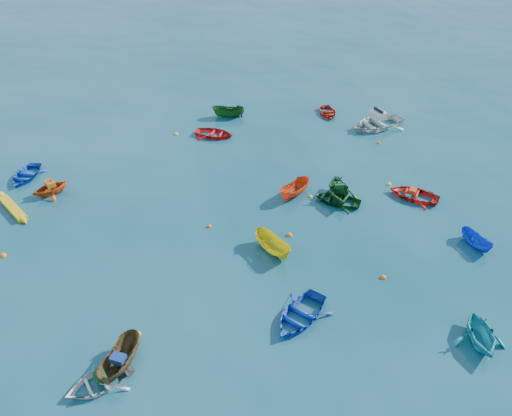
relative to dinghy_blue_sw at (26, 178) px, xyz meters
The scene contains 33 objects.
ground 16.96m from the dinghy_blue_sw, ahead, with size 160.00×160.00×0.00m, color #0A3E4C.
dinghy_blue_sw is the anchor object (origin of this frame).
dinghy_white_near 20.15m from the dinghy_blue_sw, 30.71° to the right, with size 2.18×3.05×0.63m, color silver.
sampan_brown_mid 19.74m from the dinghy_blue_sw, 27.27° to the right, with size 1.16×3.08×1.19m, color brown.
dinghy_blue_se 23.60m from the dinghy_blue_sw, ahead, with size 2.61×3.65×0.76m, color #0E3AB7.
dinghy_orange_w 3.40m from the dinghy_blue_sw, ahead, with size 2.20×2.55×1.34m, color #C54A12.
sampan_yellow_mid 19.88m from the dinghy_blue_sw, ahead, with size 1.15×3.05×1.18m, color gold.
dinghy_green_e 22.83m from the dinghy_blue_sw, 21.83° to the left, with size 2.26×3.17×0.66m, color #124E15.
dinghy_cyan_se 31.80m from the dinghy_blue_sw, ahead, with size 2.55×2.95×1.55m, color teal.
dinghy_red_nw 15.02m from the dinghy_blue_sw, 55.80° to the left, with size 2.35×3.29×0.68m, color red.
sampan_orange_n 19.87m from the dinghy_blue_sw, 23.03° to the left, with size 1.11×2.94×1.14m, color #D74114.
dinghy_green_n 22.89m from the dinghy_blue_sw, 23.01° to the left, with size 2.90×3.37×1.77m, color #125021.
dinghy_red_ne 28.11m from the dinghy_blue_sw, 24.61° to the left, with size 2.46×3.43×0.71m, color red.
sampan_blue_far 31.43m from the dinghy_blue_sw, 15.46° to the left, with size 0.89×2.36×0.91m, color #0F36BF.
dinghy_red_far 25.95m from the dinghy_blue_sw, 54.47° to the left, with size 2.05×2.87×0.59m, color #B7200F.
sampan_green_far 17.81m from the dinghy_blue_sw, 65.11° to the left, with size 1.10×2.91×1.12m, color #114913.
kayak_yellow 4.14m from the dinghy_blue_sw, 50.86° to the right, with size 0.62×4.13×0.42m, color gold, non-canonical shape.
motorboat_white 28.77m from the dinghy_blue_sw, 46.54° to the left, with size 3.47×4.85×1.61m, color silver.
tarp_green_a 20.15m from the dinghy_blue_sw, 30.43° to the right, with size 0.65×0.49×0.32m, color #12481D.
tarp_blue_a 19.85m from the dinghy_blue_sw, 27.60° to the right, with size 0.66×0.50×0.32m, color navy.
tarp_orange_a 3.52m from the dinghy_blue_sw, ahead, with size 0.74×0.56×0.36m, color #BC5F13.
tarp_green_b 22.90m from the dinghy_blue_sw, 23.26° to the left, with size 0.64×0.49×0.31m, color #134D21.
tarp_orange_b 28.02m from the dinghy_blue_sw, 24.69° to the left, with size 0.62×0.47×0.30m, color #C53B14.
buoy_or_a 8.93m from the dinghy_blue_sw, 47.96° to the right, with size 0.39×0.39×0.39m, color orange.
buoy_ye_a 18.38m from the dinghy_blue_sw, 23.06° to the right, with size 0.30×0.30×0.30m, color gold.
buoy_or_b 20.30m from the dinghy_blue_sw, 10.28° to the left, with size 0.36×0.36×0.36m, color orange.
buoy_ye_b 12.33m from the dinghy_blue_sw, 63.82° to the left, with size 0.35×0.35×0.35m, color yellow.
buoy_or_c 15.22m from the dinghy_blue_sw, ahead, with size 0.30×0.30×0.30m, color #F15C0D.
buoy_ye_c 20.98m from the dinghy_blue_sw, 22.94° to the left, with size 0.30×0.30×0.30m, color yellow.
buoy_or_d 26.46m from the dinghy_blue_sw, ahead, with size 0.33×0.33×0.33m, color #FF5F0D.
buoy_ye_d 18.69m from the dinghy_blue_sw, 65.01° to the left, with size 0.37×0.37×0.37m, color yellow.
buoy_or_e 27.69m from the dinghy_blue_sw, 40.94° to the left, with size 0.32×0.32×0.32m, color orange.
buoy_ye_e 26.69m from the dinghy_blue_sw, 27.80° to the left, with size 0.33×0.33×0.33m, color #FFF01A.
Camera 1 is at (13.32, -18.28, 19.77)m, focal length 35.00 mm.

